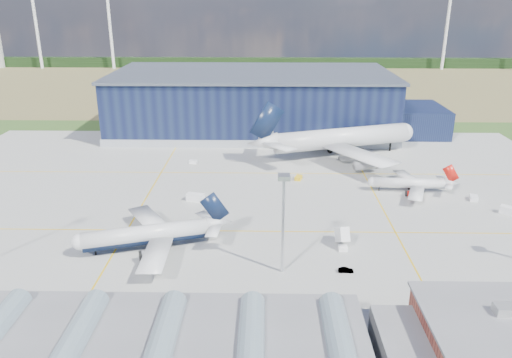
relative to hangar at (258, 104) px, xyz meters
The scene contains 19 objects.
ground 95.56m from the hangar, 91.70° to the right, with size 600.00×600.00×0.00m, color #33511E.
apron 85.64m from the hangar, 91.90° to the right, with size 220.00×160.00×0.08m.
farmland 125.76m from the hangar, 91.29° to the left, with size 600.00×220.00×0.01m, color olive.
treeline 205.36m from the hangar, 90.78° to the left, with size 600.00×8.00×8.00m, color black.
horizon_dressing 279.32m from the hangar, 134.20° to the left, with size 440.20×18.00×70.00m.
hangar is the anchor object (origin of this frame).
glass_concourse 155.28m from the hangar, 93.42° to the right, with size 78.00×23.00×8.60m.
light_mast_center 125.07m from the hangar, 86.70° to the right, with size 2.60×2.60×23.00m.
airliner_navy 117.61m from the hangar, 102.38° to the right, with size 38.48×37.65×12.55m, color silver, non-canonical shape.
airliner_red 90.24m from the hangar, 57.88° to the right, with size 28.19×27.57×9.19m, color silver, non-canonical shape.
airliner_widebody 51.12m from the hangar, 51.13° to the right, with size 68.18×66.70×22.23m, color silver, non-canonical shape.
gse_tug_b 104.51m from the hangar, 96.96° to the right, with size 2.00×3.00×1.30m, color yellow.
gse_van_a 87.21m from the hangar, 101.66° to the right, with size 2.32×5.31×2.32m, color white.
gse_cart_a 106.17m from the hangar, 51.40° to the right, with size 2.22×3.33×1.44m, color white.
gse_van_b 117.75m from the hangar, 52.22° to the right, with size 2.26×4.94×2.26m, color white.
gse_tug_c 68.44m from the hangar, 77.72° to the right, with size 1.97×3.16×1.38m, color yellow.
gse_cart_b 55.89m from the hangar, 114.95° to the right, with size 1.86×2.79×1.21m, color white.
airstair 114.62m from the hangar, 78.81° to the right, with size 2.25×5.61×3.59m, color white.
car_b 127.11m from the hangar, 80.30° to the right, with size 1.18×3.39×1.12m, color #99999E.
Camera 1 is at (6.10, -127.02, 58.08)m, focal length 35.00 mm.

